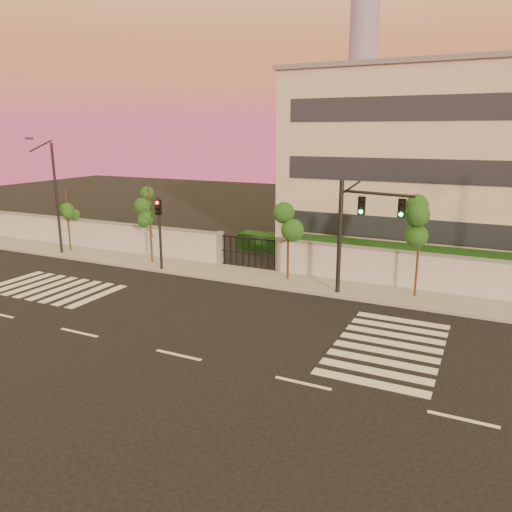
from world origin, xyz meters
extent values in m
plane|color=black|center=(0.00, 0.00, 0.00)|extent=(120.00, 120.00, 0.00)
cube|color=gray|center=(0.00, 10.50, 0.07)|extent=(60.00, 3.00, 0.15)
cube|color=#ADB0B5|center=(-17.50, 12.00, 1.00)|extent=(25.00, 0.30, 2.00)
cube|color=slate|center=(-17.50, 12.00, 2.06)|extent=(25.00, 0.36, 0.12)
cube|color=slate|center=(-5.00, 12.00, 1.10)|extent=(0.35, 0.35, 2.20)
cube|color=slate|center=(-1.00, 12.00, 1.10)|extent=(0.35, 0.35, 2.20)
cube|color=black|center=(9.00, 14.50, 0.90)|extent=(20.00, 2.00, 1.80)
cube|color=black|center=(-16.00, 14.50, 0.70)|extent=(12.00, 1.80, 1.40)
cube|color=black|center=(-3.00, 17.00, 0.60)|extent=(6.00, 1.50, 1.20)
cube|color=#BEB4A1|center=(9.00, 22.00, 6.00)|extent=(24.00, 12.00, 12.00)
cube|color=#262D38|center=(9.00, 15.98, 2.50)|extent=(22.00, 0.08, 1.40)
cube|color=#262D38|center=(9.00, 15.98, 6.00)|extent=(22.00, 0.08, 1.40)
cube|color=#262D38|center=(9.00, 15.98, 9.50)|extent=(22.00, 0.08, 1.40)
cube|color=slate|center=(9.00, 22.00, 12.10)|extent=(24.40, 12.40, 0.30)
cylinder|color=gray|center=(-65.00, 280.00, 55.00)|extent=(16.00, 16.00, 110.00)
cube|color=silver|center=(-14.00, 4.00, 0.01)|extent=(0.50, 4.00, 0.02)
cube|color=silver|center=(-13.10, 4.00, 0.01)|extent=(0.50, 4.00, 0.02)
cube|color=silver|center=(-12.20, 4.00, 0.01)|extent=(0.50, 4.00, 0.02)
cube|color=silver|center=(-11.30, 4.00, 0.01)|extent=(0.50, 4.00, 0.02)
cube|color=silver|center=(-10.40, 4.00, 0.01)|extent=(0.50, 4.00, 0.02)
cube|color=silver|center=(-9.50, 4.00, 0.01)|extent=(0.50, 4.00, 0.02)
cube|color=silver|center=(-8.60, 4.00, 0.01)|extent=(0.50, 4.00, 0.02)
cube|color=silver|center=(-7.70, 4.00, 0.01)|extent=(0.50, 4.00, 0.02)
cube|color=silver|center=(7.00, 1.00, 0.01)|extent=(4.00, 0.50, 0.02)
cube|color=silver|center=(7.00, 1.90, 0.01)|extent=(4.00, 0.50, 0.02)
cube|color=silver|center=(7.00, 2.80, 0.01)|extent=(4.00, 0.50, 0.02)
cube|color=silver|center=(7.00, 3.70, 0.01)|extent=(4.00, 0.50, 0.02)
cube|color=silver|center=(7.00, 4.60, 0.01)|extent=(4.00, 0.50, 0.02)
cube|color=silver|center=(7.00, 5.50, 0.01)|extent=(4.00, 0.50, 0.02)
cube|color=silver|center=(7.00, 6.40, 0.01)|extent=(4.00, 0.50, 0.02)
cube|color=silver|center=(7.00, 7.30, 0.01)|extent=(4.00, 0.50, 0.02)
cube|color=silver|center=(-5.00, 0.00, 0.01)|extent=(2.00, 0.15, 0.01)
cube|color=silver|center=(0.00, 0.00, 0.01)|extent=(2.00, 0.15, 0.01)
cube|color=silver|center=(5.00, 0.00, 0.01)|extent=(2.00, 0.15, 0.01)
cube|color=silver|center=(10.00, 0.00, 0.01)|extent=(2.00, 0.15, 0.01)
cylinder|color=#382314|center=(-16.34, 10.67, 2.19)|extent=(0.11, 0.11, 4.39)
sphere|color=#134215|center=(-16.34, 10.67, 3.51)|extent=(1.02, 1.02, 1.02)
sphere|color=#134215|center=(-16.02, 10.85, 2.85)|extent=(0.78, 0.78, 0.78)
sphere|color=#134215|center=(-16.62, 10.53, 3.07)|extent=(0.74, 0.74, 0.74)
cylinder|color=#382314|center=(-9.11, 10.43, 2.53)|extent=(0.11, 0.11, 5.05)
sphere|color=#134215|center=(-9.11, 10.43, 4.04)|extent=(1.05, 1.05, 1.05)
sphere|color=#134215|center=(-8.78, 10.62, 3.28)|extent=(0.80, 0.80, 0.80)
sphere|color=#134215|center=(-9.40, 10.29, 3.54)|extent=(0.76, 0.76, 0.76)
cylinder|color=#382314|center=(0.09, 10.68, 2.19)|extent=(0.13, 0.13, 4.37)
sphere|color=#134215|center=(0.09, 10.68, 3.50)|extent=(1.22, 1.22, 1.22)
sphere|color=#134215|center=(0.48, 10.90, 2.84)|extent=(0.93, 0.93, 0.93)
sphere|color=#134215|center=(-0.24, 10.52, 3.06)|extent=(0.89, 0.89, 0.89)
cylinder|color=#382314|center=(7.01, 10.69, 2.57)|extent=(0.12, 0.12, 5.14)
sphere|color=#134215|center=(7.01, 10.69, 4.11)|extent=(1.11, 1.11, 1.11)
sphere|color=#134215|center=(7.36, 10.89, 3.34)|extent=(0.84, 0.84, 0.84)
sphere|color=#134215|center=(6.71, 10.54, 3.60)|extent=(0.80, 0.80, 0.80)
cylinder|color=black|center=(3.31, 9.62, 2.95)|extent=(0.23, 0.23, 5.90)
cylinder|color=black|center=(5.11, 9.62, 5.33)|extent=(3.55, 0.99, 0.15)
cube|color=black|center=(4.35, 9.57, 4.71)|extent=(0.33, 0.17, 0.86)
sphere|color=#0CF259|center=(4.35, 9.46, 4.45)|extent=(0.19, 0.19, 0.19)
cube|color=black|center=(6.26, 9.57, 4.71)|extent=(0.33, 0.17, 0.86)
sphere|color=#0CF259|center=(6.26, 9.46, 4.45)|extent=(0.19, 0.19, 0.19)
cylinder|color=black|center=(-7.57, 9.33, 2.25)|extent=(0.16, 0.16, 4.51)
cube|color=black|center=(-7.57, 9.28, 3.91)|extent=(0.35, 0.18, 0.90)
sphere|color=red|center=(-7.57, 9.17, 4.19)|extent=(0.20, 0.20, 0.20)
cylinder|color=black|center=(-16.29, 9.82, 3.76)|extent=(0.17, 0.17, 7.52)
cylinder|color=black|center=(-16.29, 8.97, 7.33)|extent=(0.09, 1.80, 0.73)
cube|color=#3F3F44|center=(-16.29, 8.13, 7.80)|extent=(0.47, 0.23, 0.14)
camera|label=1|loc=(10.17, -14.38, 8.21)|focal=35.00mm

